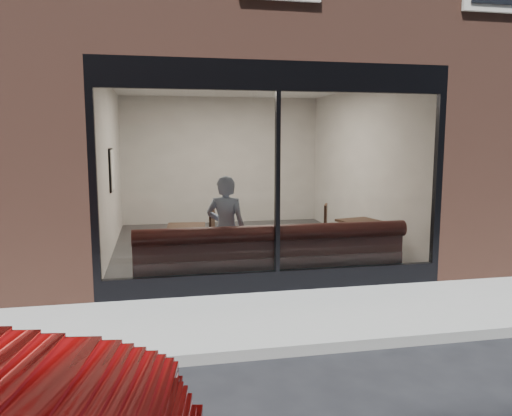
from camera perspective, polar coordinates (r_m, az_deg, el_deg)
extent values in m
plane|color=black|center=(5.39, 7.80, -15.80)|extent=(120.00, 120.00, 0.00)
cube|color=gray|center=(6.27, 4.73, -12.20)|extent=(40.00, 2.00, 0.01)
cube|color=gray|center=(5.33, 7.99, -15.41)|extent=(40.00, 0.10, 0.12)
cube|color=brown|center=(12.83, -20.88, 4.93)|extent=(2.50, 12.00, 3.20)
cube|color=brown|center=(13.77, 11.76, 5.45)|extent=(2.50, 12.00, 3.20)
cube|color=brown|center=(15.75, -5.41, 5.88)|extent=(5.00, 6.00, 3.20)
plane|color=#2D2D30|center=(10.03, -1.65, -4.39)|extent=(6.00, 6.00, 0.00)
plane|color=white|center=(9.85, -1.73, 13.94)|extent=(6.00, 6.00, 0.00)
plane|color=beige|center=(12.76, -3.98, 5.41)|extent=(5.00, 0.00, 5.00)
plane|color=beige|center=(9.70, -16.38, 4.31)|extent=(0.00, 6.00, 6.00)
plane|color=beige|center=(10.52, 11.85, 4.72)|extent=(0.00, 6.00, 6.00)
cube|color=black|center=(7.19, 2.40, -8.32)|extent=(5.00, 0.10, 0.30)
cube|color=black|center=(6.95, 2.54, 14.85)|extent=(5.00, 0.10, 0.40)
cube|color=black|center=(6.93, 2.46, 2.86)|extent=(0.06, 0.10, 2.50)
plane|color=white|center=(6.90, 2.52, 2.84)|extent=(4.80, 0.00, 4.80)
cube|color=#3E1D16|center=(7.55, 1.67, -6.94)|extent=(4.00, 0.55, 0.45)
imported|color=#9EB2D1|center=(7.48, -3.45, -2.48)|extent=(0.69, 0.57, 1.62)
cube|color=#321E13|center=(8.21, -7.97, -2.11)|extent=(0.66, 0.66, 0.04)
cube|color=#321E13|center=(8.80, 11.86, -1.52)|extent=(0.77, 0.77, 0.04)
cube|color=#321E13|center=(9.35, -6.17, -3.96)|extent=(0.54, 0.54, 0.04)
cube|color=#321E13|center=(9.49, 6.75, -3.79)|extent=(0.50, 0.50, 0.04)
cube|color=white|center=(9.77, -16.11, 4.20)|extent=(0.02, 0.56, 0.75)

